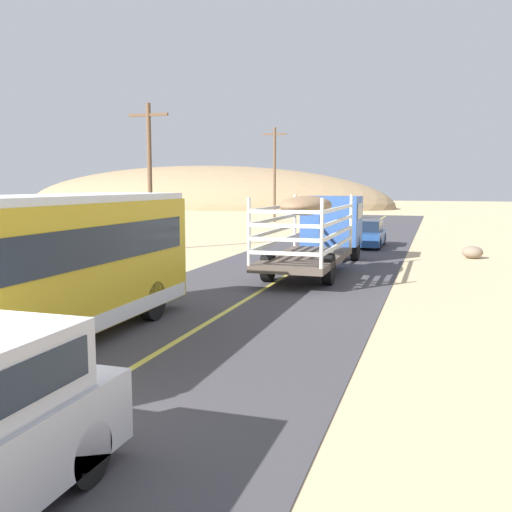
{
  "coord_description": "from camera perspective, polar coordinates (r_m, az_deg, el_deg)",
  "views": [
    {
      "loc": [
        5.38,
        -5.72,
        3.46
      ],
      "look_at": [
        0.0,
        11.33,
        1.22
      ],
      "focal_mm": 40.34,
      "sensor_mm": 36.0,
      "label": 1
    }
  ],
  "objects": [
    {
      "name": "livestock_truck",
      "position": [
        24.41,
        6.65,
        3.16
      ],
      "size": [
        2.53,
        9.7,
        3.02
      ],
      "color": "#3359A5",
      "rests_on": "road_surface"
    },
    {
      "name": "boulder_far_horizon",
      "position": [
        28.78,
        20.67,
        0.35
      ],
      "size": [
        0.94,
        0.84,
        0.59
      ],
      "primitive_type": "ellipsoid",
      "color": "#84705B",
      "rests_on": "ground"
    },
    {
      "name": "power_pole_far",
      "position": [
        53.21,
        1.86,
        8.34
      ],
      "size": [
        2.2,
        0.24,
        8.59
      ],
      "color": "brown",
      "rests_on": "ground"
    },
    {
      "name": "power_pole_mid",
      "position": [
        30.72,
        -10.5,
        8.18
      ],
      "size": [
        2.2,
        0.24,
        7.6
      ],
      "color": "brown",
      "rests_on": "ground"
    },
    {
      "name": "car_far",
      "position": [
        32.48,
        10.92,
        2.11
      ],
      "size": [
        1.8,
        4.4,
        1.46
      ],
      "color": "#264C8C",
      "rests_on": "road_surface"
    },
    {
      "name": "distant_hill",
      "position": [
        89.09,
        -5.66,
        4.87
      ],
      "size": [
        59.32,
        25.23,
        12.55
      ],
      "primitive_type": "ellipsoid",
      "color": "#997C5A",
      "rests_on": "ground"
    },
    {
      "name": "bus",
      "position": [
        12.62,
        -21.76,
        -1.19
      ],
      "size": [
        2.54,
        10.0,
        3.21
      ],
      "color": "gold",
      "rests_on": "road_surface"
    },
    {
      "name": "boulder_near_shoulder",
      "position": [
        43.36,
        -21.98,
        2.39
      ],
      "size": [
        0.82,
        1.04,
        0.54
      ],
      "primitive_type": "ellipsoid",
      "color": "#756656",
      "rests_on": "ground"
    }
  ]
}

